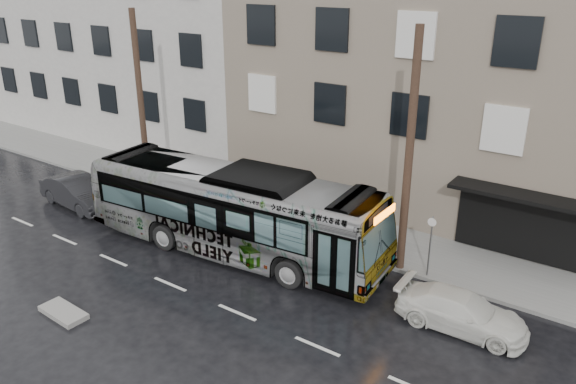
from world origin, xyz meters
name	(u,v)px	position (x,y,z in m)	size (l,w,h in m)	color
ground	(216,258)	(0.00, 0.00, 0.00)	(120.00, 120.00, 0.00)	black
sidewalk	(286,215)	(0.00, 4.90, 0.07)	(90.00, 3.60, 0.15)	gray
building_taupe	(460,85)	(5.00, 12.70, 5.50)	(20.00, 12.00, 11.00)	gray
building_grey	(154,11)	(-18.00, 14.20, 8.00)	(26.00, 15.00, 16.00)	beige
utility_pole_front	(409,155)	(6.50, 3.30, 4.65)	(0.30, 0.30, 9.00)	#432D21
utility_pole_rear	(141,105)	(-7.50, 3.30, 4.65)	(0.30, 0.30, 9.00)	#432D21
sign_post	(430,247)	(7.60, 3.30, 1.35)	(0.06, 0.06, 2.40)	slate
bus	(233,210)	(0.21, 0.91, 1.80)	(3.03, 12.93, 3.60)	#B2B2B2
white_sedan	(461,312)	(9.66, 0.98, 0.61)	(1.70, 4.19, 1.22)	silver
dark_sedan	(78,192)	(-8.97, 0.15, 0.75)	(1.59, 4.55, 1.50)	black
slush_pile	(63,312)	(-1.50, -5.93, 0.09)	(1.80, 0.80, 0.18)	#A4A09B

